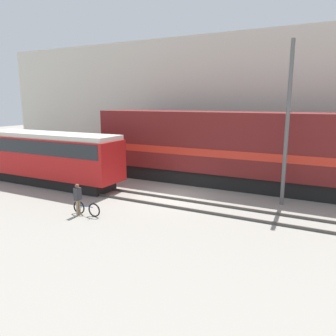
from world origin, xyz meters
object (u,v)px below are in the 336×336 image
Objects in this scene: freight_locomotive at (238,148)px; streetcar at (50,155)px; person at (78,196)px; bicycle at (86,209)px; utility_pole_left at (287,125)px.

freight_locomotive reaches higher than streetcar.
person is at bearing -33.04° from streetcar.
freight_locomotive is 1.85× the size of streetcar.
bicycle is (6.45, -3.78, -1.70)m from streetcar.
person reaches higher than bicycle.
bicycle is 1.03× the size of person.
bicycle is at bearing -30.36° from streetcar.
bicycle is (-5.15, -9.13, -2.26)m from freight_locomotive.
freight_locomotive reaches higher than person.
freight_locomotive is 4.66m from utility_pole_left.
utility_pole_left is at bearing -38.54° from freight_locomotive.
utility_pole_left is (8.51, 6.45, 4.06)m from bicycle.
freight_locomotive is 12.26× the size of person.
streetcar is 15.38m from utility_pole_left.
person is (-0.40, -0.16, 0.64)m from bicycle.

